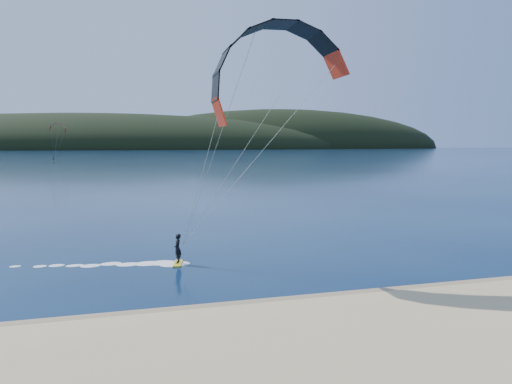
% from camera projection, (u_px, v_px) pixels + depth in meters
% --- Properties ---
extents(ground, '(1800.00, 1800.00, 0.00)m').
position_uv_depth(ground, '(221.00, 362.00, 16.07)').
color(ground, '#071534').
rests_on(ground, ground).
extents(wet_sand, '(220.00, 2.50, 0.10)m').
position_uv_depth(wet_sand, '(203.00, 315.00, 20.39)').
color(wet_sand, '#8B7750').
rests_on(wet_sand, ground).
extents(headland, '(1200.00, 310.00, 140.00)m').
position_uv_depth(headland, '(141.00, 149.00, 733.07)').
color(headland, black).
rests_on(headland, ground).
extents(kitesurfer_near, '(21.18, 6.22, 14.38)m').
position_uv_depth(kitesurfer_near, '(276.00, 99.00, 26.55)').
color(kitesurfer_near, yellow).
rests_on(kitesurfer_near, ground).
extents(kitesurfer_far, '(7.67, 8.46, 16.02)m').
position_uv_depth(kitesurfer_far, '(57.00, 131.00, 200.36)').
color(kitesurfer_far, yellow).
rests_on(kitesurfer_far, ground).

